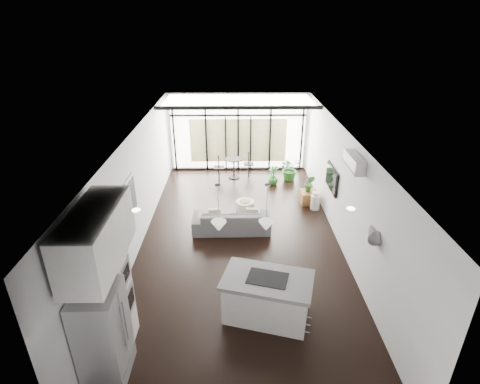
{
  "coord_description": "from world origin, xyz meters",
  "views": [
    {
      "loc": [
        -0.12,
        -8.1,
        5.25
      ],
      "look_at": [
        0.0,
        0.3,
        1.25
      ],
      "focal_mm": 28.0,
      "sensor_mm": 36.0,
      "label": 1
    }
  ],
  "objects_px": {
    "island": "(267,298)",
    "milk_can": "(315,201)",
    "sofa": "(231,217)",
    "tv": "(332,178)",
    "console_bench": "(222,223)",
    "pouf": "(245,208)",
    "fridge": "(103,334)"
  },
  "relations": [
    {
      "from": "island",
      "to": "milk_can",
      "type": "height_order",
      "value": "island"
    },
    {
      "from": "sofa",
      "to": "island",
      "type": "bearing_deg",
      "value": 101.7
    },
    {
      "from": "tv",
      "to": "console_bench",
      "type": "bearing_deg",
      "value": -171.29
    },
    {
      "from": "pouf",
      "to": "console_bench",
      "type": "bearing_deg",
      "value": -126.07
    },
    {
      "from": "fridge",
      "to": "tv",
      "type": "distance_m",
      "value": 6.71
    },
    {
      "from": "tv",
      "to": "island",
      "type": "bearing_deg",
      "value": -118.8
    },
    {
      "from": "pouf",
      "to": "tv",
      "type": "height_order",
      "value": "tv"
    },
    {
      "from": "console_bench",
      "to": "island",
      "type": "bearing_deg",
      "value": -64.9
    },
    {
      "from": "fridge",
      "to": "pouf",
      "type": "height_order",
      "value": "fridge"
    },
    {
      "from": "island",
      "to": "milk_can",
      "type": "xyz_separation_m",
      "value": [
        1.79,
        4.36,
        -0.18
      ]
    },
    {
      "from": "island",
      "to": "tv",
      "type": "bearing_deg",
      "value": 76.85
    },
    {
      "from": "console_bench",
      "to": "milk_can",
      "type": "relative_size",
      "value": 2.44
    },
    {
      "from": "fridge",
      "to": "milk_can",
      "type": "distance_m",
      "value": 7.13
    },
    {
      "from": "sofa",
      "to": "tv",
      "type": "xyz_separation_m",
      "value": [
        2.68,
        0.45,
        0.9
      ]
    },
    {
      "from": "fridge",
      "to": "tv",
      "type": "xyz_separation_m",
      "value": [
        4.62,
        4.85,
        0.47
      ]
    },
    {
      "from": "sofa",
      "to": "console_bench",
      "type": "xyz_separation_m",
      "value": [
        -0.25,
        0.0,
        -0.19
      ]
    },
    {
      "from": "console_bench",
      "to": "milk_can",
      "type": "xyz_separation_m",
      "value": [
        2.72,
        1.18,
        0.06
      ]
    },
    {
      "from": "pouf",
      "to": "milk_can",
      "type": "height_order",
      "value": "milk_can"
    },
    {
      "from": "fridge",
      "to": "console_bench",
      "type": "relative_size",
      "value": 1.25
    },
    {
      "from": "pouf",
      "to": "island",
      "type": "bearing_deg",
      "value": -85.67
    },
    {
      "from": "console_bench",
      "to": "pouf",
      "type": "distance_m",
      "value": 1.06
    },
    {
      "from": "fridge",
      "to": "pouf",
      "type": "relative_size",
      "value": 3.12
    },
    {
      "from": "tv",
      "to": "pouf",
      "type": "bearing_deg",
      "value": 169.89
    },
    {
      "from": "island",
      "to": "tv",
      "type": "height_order",
      "value": "tv"
    },
    {
      "from": "island",
      "to": "console_bench",
      "type": "relative_size",
      "value": 1.24
    },
    {
      "from": "island",
      "to": "sofa",
      "type": "bearing_deg",
      "value": 117.79
    },
    {
      "from": "milk_can",
      "to": "fridge",
      "type": "bearing_deg",
      "value": -128.3
    },
    {
      "from": "fridge",
      "to": "island",
      "type": "bearing_deg",
      "value": 24.91
    },
    {
      "from": "fridge",
      "to": "sofa",
      "type": "bearing_deg",
      "value": 66.28
    },
    {
      "from": "fridge",
      "to": "milk_can",
      "type": "relative_size",
      "value": 3.06
    },
    {
      "from": "console_bench",
      "to": "tv",
      "type": "distance_m",
      "value": 3.16
    },
    {
      "from": "console_bench",
      "to": "tv",
      "type": "bearing_deg",
      "value": 17.49
    }
  ]
}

